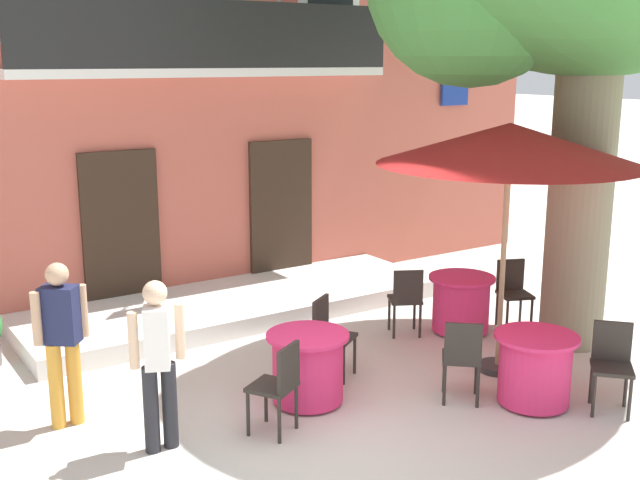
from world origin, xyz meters
TOP-DOWN VIEW (x-y plane):
  - ground_plane at (0.00, 0.00)m, footprint 120.00×120.00m
  - building_facade at (0.94, 6.99)m, footprint 13.00×5.09m
  - entrance_step_platform at (0.94, 4.03)m, footprint 6.00×1.94m
  - cafe_table_near_tree at (2.11, -0.36)m, footprint 0.86×0.86m
  - cafe_chair_near_tree_0 at (2.66, -0.87)m, footprint 0.56×0.56m
  - cafe_chair_near_tree_1 at (1.50, 0.08)m, footprint 0.56×0.56m
  - cafe_table_middle at (0.17, 0.97)m, footprint 0.86×0.86m
  - cafe_chair_middle_0 at (0.76, 1.44)m, footprint 0.55×0.55m
  - cafe_chair_middle_1 at (-0.44, 0.52)m, footprint 0.55×0.55m
  - cafe_table_front at (3.02, 1.70)m, footprint 0.86×0.86m
  - cafe_chair_front_0 at (2.32, 1.98)m, footprint 0.54×0.54m
  - cafe_chair_front_1 at (3.74, 1.47)m, footprint 0.53×0.53m
  - cafe_umbrella at (2.46, 0.48)m, footprint 2.90×2.90m
  - pedestrian_near_entrance at (-1.50, 0.87)m, footprint 0.53×0.40m
  - pedestrian_by_tree at (-2.08, 1.84)m, footprint 0.53×0.39m

SIDE VIEW (x-z plane):
  - ground_plane at x=0.00m, z-range 0.00..0.00m
  - entrance_step_platform at x=0.94m, z-range 0.00..0.25m
  - cafe_table_near_tree at x=2.11m, z-range 0.01..0.77m
  - cafe_table_middle at x=0.17m, z-range 0.01..0.77m
  - cafe_table_front at x=3.02m, z-range 0.01..0.77m
  - cafe_chair_near_tree_0 at x=2.66m, z-range 0.07..0.98m
  - cafe_chair_near_tree_1 at x=1.50m, z-range 0.07..0.98m
  - cafe_chair_middle_0 at x=0.76m, z-range 0.07..0.98m
  - cafe_chair_middle_1 at x=-0.44m, z-range 0.07..0.98m
  - cafe_chair_front_0 at x=2.32m, z-range 0.07..0.98m
  - cafe_chair_front_1 at x=3.74m, z-range 0.07..0.98m
  - pedestrian_near_entrance at x=-1.50m, z-range 0.10..1.72m
  - pedestrian_by_tree at x=-2.08m, z-range 0.11..1.76m
  - cafe_umbrella at x=2.46m, z-range 1.19..4.04m
  - building_facade at x=0.94m, z-range 0.00..7.50m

